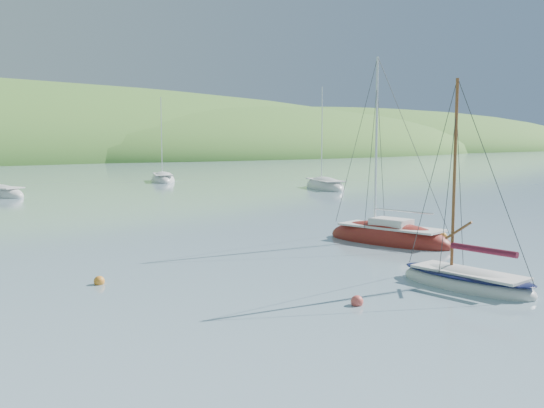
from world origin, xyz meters
TOP-DOWN VIEW (x-y plane):
  - ground at (0.00, 0.00)m, footprint 700.00×700.00m
  - daysailer_white at (3.14, 0.10)m, footprint 2.36×5.51m
  - sloop_red at (8.03, 8.53)m, footprint 3.87×7.52m
  - distant_sloop_b at (18.79, 57.43)m, footprint 5.75×8.71m
  - distant_sloop_d at (28.05, 36.55)m, footprint 5.78×9.02m
  - mooring_buoys at (2.11, 3.52)m, footprint 19.60×11.79m

SIDE VIEW (x-z plane):
  - ground at x=0.00m, z-range 0.00..0.00m
  - mooring_buoys at x=2.11m, z-range -0.10..0.34m
  - distant_sloop_b at x=18.79m, z-range -5.67..6.06m
  - daysailer_white at x=3.14m, z-range -3.94..4.33m
  - distant_sloop_d at x=28.05m, z-range -5.88..6.28m
  - sloop_red at x=8.03m, z-range -5.10..5.52m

